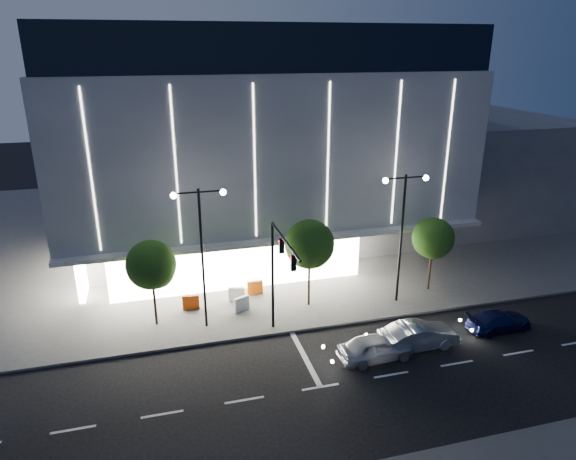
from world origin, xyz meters
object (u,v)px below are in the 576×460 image
(car_lead, at_px, (376,347))
(street_lamp_west, at_px, (201,239))
(barrier_a, at_px, (191,302))
(street_lamp_east, at_px, (403,220))
(car_third, at_px, (499,321))
(barrier_b, at_px, (241,304))
(barrier_d, at_px, (237,294))
(tree_mid, at_px, (310,247))
(barrier_c, at_px, (255,288))
(tree_right, at_px, (433,240))
(tree_left, at_px, (152,267))
(traffic_mast, at_px, (278,264))
(car_second, at_px, (419,336))

(car_lead, bearing_deg, street_lamp_west, 52.23)
(barrier_a, bearing_deg, street_lamp_east, -4.49)
(barrier_a, bearing_deg, car_third, -16.50)
(car_third, relative_size, barrier_b, 3.83)
(street_lamp_east, xyz_separation_m, barrier_b, (-10.54, 1.31, -5.31))
(car_third, xyz_separation_m, barrier_d, (-15.11, 7.72, 0.04))
(tree_mid, height_order, barrier_b, tree_mid)
(street_lamp_west, xyz_separation_m, tree_mid, (7.03, 1.02, -1.62))
(tree_mid, height_order, barrier_c, tree_mid)
(street_lamp_west, xyz_separation_m, car_lead, (8.78, -5.89, -5.21))
(car_lead, distance_m, car_third, 8.78)
(tree_right, height_order, car_third, tree_right)
(street_lamp_east, xyz_separation_m, tree_left, (-15.97, 1.02, -1.92))
(street_lamp_east, relative_size, tree_right, 1.63)
(traffic_mast, height_order, barrier_c, traffic_mast)
(tree_mid, distance_m, barrier_d, 6.18)
(street_lamp_west, xyz_separation_m, tree_left, (-2.97, 1.02, -1.92))
(tree_mid, xyz_separation_m, barrier_a, (-7.76, 1.38, -3.68))
(street_lamp_east, xyz_separation_m, barrier_a, (-13.73, 2.40, -5.31))
(tree_left, xyz_separation_m, barrier_b, (5.43, 0.29, -3.38))
(street_lamp_west, relative_size, street_lamp_east, 1.00)
(car_second, xyz_separation_m, barrier_d, (-9.29, 8.23, -0.12))
(traffic_mast, xyz_separation_m, barrier_d, (-1.61, 5.45, -4.38))
(traffic_mast, relative_size, car_second, 1.51)
(tree_mid, height_order, barrier_a, tree_mid)
(traffic_mast, relative_size, car_lead, 1.62)
(street_lamp_east, distance_m, tree_right, 3.81)
(barrier_c, bearing_deg, car_third, -33.39)
(car_second, distance_m, barrier_d, 12.41)
(tree_right, bearing_deg, barrier_b, 178.79)
(tree_mid, distance_m, car_third, 12.61)
(barrier_a, relative_size, barrier_c, 1.00)
(tree_mid, distance_m, car_second, 8.73)
(street_lamp_west, distance_m, tree_right, 16.19)
(car_second, distance_m, car_third, 5.84)
(street_lamp_west, relative_size, barrier_c, 8.18)
(tree_left, bearing_deg, car_lead, -30.47)
(barrier_b, bearing_deg, car_second, -58.91)
(traffic_mast, bearing_deg, barrier_d, 106.45)
(barrier_b, bearing_deg, tree_right, -23.89)
(street_lamp_west, relative_size, barrier_d, 8.18)
(tree_right, height_order, barrier_c, tree_right)
(street_lamp_west, bearing_deg, car_third, -15.76)
(traffic_mast, bearing_deg, barrier_a, 133.04)
(tree_right, xyz_separation_m, car_third, (1.47, -5.96, -3.27))
(car_third, relative_size, barrier_c, 3.83)
(street_lamp_east, bearing_deg, tree_right, 18.63)
(street_lamp_east, distance_m, barrier_d, 12.18)
(tree_mid, bearing_deg, street_lamp_east, -9.69)
(tree_right, distance_m, barrier_a, 17.12)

